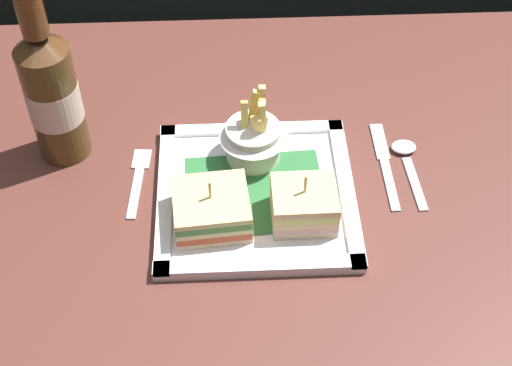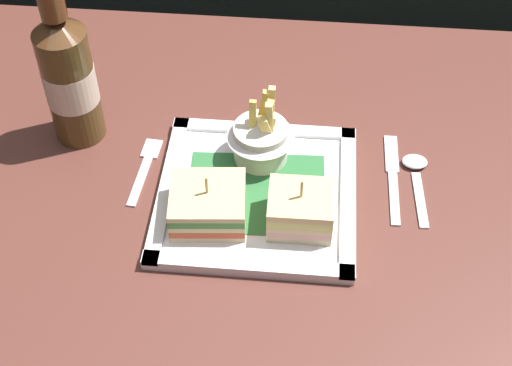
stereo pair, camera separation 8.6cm
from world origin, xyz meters
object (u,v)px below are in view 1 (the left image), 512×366
at_px(sandwich_half_left, 211,209).
at_px(knife, 384,161).
at_px(sandwich_half_right, 304,205).
at_px(fries_cup, 256,136).
at_px(square_plate, 256,195).
at_px(spoon, 406,156).
at_px(beer_bottle, 52,92).
at_px(fork, 138,178).
at_px(dining_table, 256,269).

relative_size(sandwich_half_left, knife, 0.61).
xyz_separation_m(sandwich_half_right, fries_cup, (-0.06, 0.11, 0.02)).
bearing_deg(sandwich_half_left, square_plate, 37.46).
height_order(square_plate, fries_cup, fries_cup).
xyz_separation_m(fries_cup, spoon, (0.21, -0.00, -0.05)).
height_order(sandwich_half_right, beer_bottle, beer_bottle).
bearing_deg(beer_bottle, fork, -30.39).
relative_size(sandwich_half_left, beer_bottle, 0.37).
distance_m(fries_cup, knife, 0.18).
relative_size(square_plate, knife, 1.57).
height_order(dining_table, beer_bottle, beer_bottle).
relative_size(sandwich_half_right, fries_cup, 0.75).
relative_size(dining_table, spoon, 8.46).
bearing_deg(fork, sandwich_half_left, -40.90).
height_order(fork, spoon, spoon).
bearing_deg(beer_bottle, sandwich_half_right, -24.75).
relative_size(dining_table, sandwich_half_right, 13.31).
relative_size(fork, knife, 0.77).
bearing_deg(square_plate, beer_bottle, 158.53).
distance_m(fries_cup, fork, 0.17).
distance_m(dining_table, fork, 0.22).
xyz_separation_m(dining_table, knife, (0.18, 0.08, 0.14)).
bearing_deg(square_plate, dining_table, -92.98).
xyz_separation_m(square_plate, fork, (-0.16, 0.04, -0.00)).
bearing_deg(knife, sandwich_half_right, -139.99).
bearing_deg(knife, fork, -177.29).
distance_m(knife, spoon, 0.03).
height_order(sandwich_half_right, knife, sandwich_half_right).
height_order(knife, spoon, spoon).
bearing_deg(beer_bottle, sandwich_half_left, -35.89).
bearing_deg(beer_bottle, knife, -5.81).
distance_m(square_plate, fork, 0.16).
distance_m(square_plate, fries_cup, 0.08).
bearing_deg(sandwich_half_right, beer_bottle, 155.25).
xyz_separation_m(sandwich_half_right, spoon, (0.15, 0.11, -0.03)).
bearing_deg(sandwich_half_right, spoon, 35.05).
height_order(dining_table, knife, knife).
relative_size(fork, spoon, 0.99).
bearing_deg(sandwich_half_right, fries_cup, 116.54).
bearing_deg(sandwich_half_left, knife, 23.28).
height_order(beer_bottle, spoon, beer_bottle).
distance_m(sandwich_half_left, fries_cup, 0.13).
relative_size(sandwich_half_left, spoon, 0.79).
relative_size(sandwich_half_left, sandwich_half_right, 1.24).
height_order(dining_table, square_plate, square_plate).
xyz_separation_m(dining_table, square_plate, (0.00, 0.02, 0.14)).
height_order(sandwich_half_left, sandwich_half_right, sandwich_half_right).
relative_size(square_plate, beer_bottle, 0.96).
relative_size(fries_cup, beer_bottle, 0.40).
bearing_deg(square_plate, knife, 17.85).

